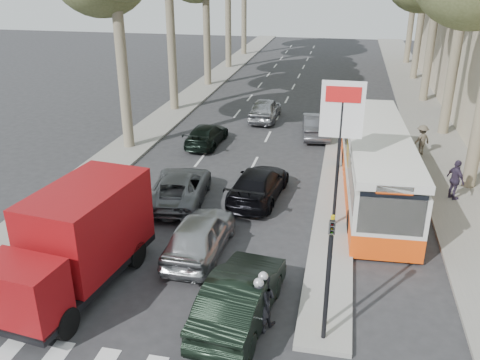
% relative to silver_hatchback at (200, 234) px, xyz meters
% --- Properties ---
extents(ground, '(120.00, 120.00, 0.00)m').
position_rel_silver_hatchback_xyz_m(ground, '(1.16, -2.18, -0.74)').
color(ground, '#28282B').
rests_on(ground, ground).
extents(sidewalk_right, '(3.20, 70.00, 0.12)m').
position_rel_silver_hatchback_xyz_m(sidewalk_right, '(9.76, 22.82, -0.68)').
color(sidewalk_right, gray).
rests_on(sidewalk_right, ground).
extents(median_left, '(2.40, 64.00, 0.12)m').
position_rel_silver_hatchback_xyz_m(median_left, '(-6.84, 25.82, -0.68)').
color(median_left, gray).
rests_on(median_left, ground).
extents(traffic_island, '(1.50, 26.00, 0.16)m').
position_rel_silver_hatchback_xyz_m(traffic_island, '(4.41, 8.82, -0.66)').
color(traffic_island, gray).
rests_on(traffic_island, ground).
extents(billboard, '(1.50, 12.10, 5.60)m').
position_rel_silver_hatchback_xyz_m(billboard, '(4.41, 2.82, 2.97)').
color(billboard, yellow).
rests_on(billboard, ground).
extents(traffic_light_island, '(0.16, 0.41, 3.60)m').
position_rel_silver_hatchback_xyz_m(traffic_light_island, '(4.41, -3.68, 1.75)').
color(traffic_light_island, black).
rests_on(traffic_light_island, ground).
extents(silver_hatchback, '(1.82, 4.35, 1.47)m').
position_rel_silver_hatchback_xyz_m(silver_hatchback, '(0.00, 0.00, 0.00)').
color(silver_hatchback, '#A0A3A7').
rests_on(silver_hatchback, ground).
extents(dark_hatchback, '(2.06, 4.71, 1.51)m').
position_rel_silver_hatchback_xyz_m(dark_hatchback, '(2.07, -3.18, 0.02)').
color(dark_hatchback, black).
rests_on(dark_hatchback, ground).
extents(queue_car_a, '(2.76, 5.00, 1.33)m').
position_rel_silver_hatchback_xyz_m(queue_car_a, '(-1.99, 3.82, -0.07)').
color(queue_car_a, '#4D5055').
rests_on(queue_car_a, ground).
extents(queue_car_b, '(2.32, 4.79, 1.34)m').
position_rel_silver_hatchback_xyz_m(queue_car_b, '(1.18, 4.82, -0.06)').
color(queue_car_b, black).
rests_on(queue_car_b, ground).
extents(queue_car_c, '(1.77, 4.25, 1.44)m').
position_rel_silver_hatchback_xyz_m(queue_car_c, '(-0.47, 16.70, -0.02)').
color(queue_car_c, '#A6A8AE').
rests_on(queue_car_c, ground).
extents(queue_car_d, '(1.95, 4.37, 1.39)m').
position_rel_silver_hatchback_xyz_m(queue_car_d, '(2.96, 13.97, -0.04)').
color(queue_car_d, '#4B4C52').
rests_on(queue_car_d, ground).
extents(queue_car_e, '(1.80, 4.07, 1.16)m').
position_rel_silver_hatchback_xyz_m(queue_car_e, '(-2.84, 11.17, -0.15)').
color(queue_car_e, black).
rests_on(queue_car_e, ground).
extents(red_truck, '(2.89, 6.05, 3.11)m').
position_rel_silver_hatchback_xyz_m(red_truck, '(-3.01, -2.62, 0.91)').
color(red_truck, black).
rests_on(red_truck, ground).
extents(city_bus, '(2.95, 11.16, 2.91)m').
position_rel_silver_hatchback_xyz_m(city_bus, '(5.96, 6.12, 0.80)').
color(city_bus, '#F84A0D').
rests_on(city_bus, ground).
extents(motorcycle, '(0.83, 2.05, 1.75)m').
position_rel_silver_hatchback_xyz_m(motorcycle, '(2.69, -3.46, 0.06)').
color(motorcycle, black).
rests_on(motorcycle, ground).
extents(pedestrian_near, '(0.92, 1.12, 1.72)m').
position_rel_silver_hatchback_xyz_m(pedestrian_near, '(9.25, 6.24, 0.25)').
color(pedestrian_near, '#392E46').
rests_on(pedestrian_near, sidewalk_right).
extents(pedestrian_far, '(1.09, 0.96, 1.58)m').
position_rel_silver_hatchback_xyz_m(pedestrian_far, '(8.51, 11.65, 0.17)').
color(pedestrian_far, brown).
rests_on(pedestrian_far, sidewalk_right).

